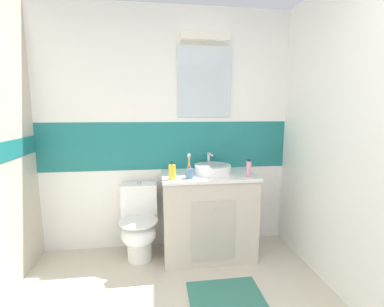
# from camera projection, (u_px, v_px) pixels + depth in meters

# --- Properties ---
(wall_back_tiled) EXTENTS (3.20, 0.20, 2.50)m
(wall_back_tiled) POSITION_uv_depth(u_px,v_px,m) (167.00, 130.00, 2.83)
(wall_back_tiled) COLOR white
(wall_back_tiled) RESTS_ON ground_plane
(wall_right_plain) EXTENTS (0.10, 3.48, 2.50)m
(wall_right_plain) POSITION_uv_depth(u_px,v_px,m) (375.00, 143.00, 1.80)
(wall_right_plain) COLOR white
(wall_right_plain) RESTS_ON ground_plane
(vanity_cabinet) EXTENTS (0.92, 0.56, 0.85)m
(vanity_cabinet) POSITION_uv_depth(u_px,v_px,m) (208.00, 214.00, 2.71)
(vanity_cabinet) COLOR beige
(vanity_cabinet) RESTS_ON ground_plane
(sink_basin) EXTENTS (0.36, 0.40, 0.19)m
(sink_basin) POSITION_uv_depth(u_px,v_px,m) (213.00, 169.00, 2.63)
(sink_basin) COLOR white
(sink_basin) RESTS_ON vanity_cabinet
(toilet) EXTENTS (0.37, 0.50, 0.74)m
(toilet) POSITION_uv_depth(u_px,v_px,m) (139.00, 225.00, 2.65)
(toilet) COLOR white
(toilet) RESTS_ON ground_plane
(toothbrush_cup) EXTENTS (0.07, 0.07, 0.23)m
(toothbrush_cup) POSITION_uv_depth(u_px,v_px,m) (189.00, 173.00, 2.45)
(toothbrush_cup) COLOR #4C7299
(toothbrush_cup) RESTS_ON vanity_cabinet
(soap_dispenser) EXTENTS (0.06, 0.06, 0.18)m
(soap_dispenser) POSITION_uv_depth(u_px,v_px,m) (172.00, 172.00, 2.40)
(soap_dispenser) COLOR yellow
(soap_dispenser) RESTS_ON vanity_cabinet
(deodorant_spray_can) EXTENTS (0.05, 0.05, 0.17)m
(deodorant_spray_can) POSITION_uv_depth(u_px,v_px,m) (249.00, 169.00, 2.50)
(deodorant_spray_can) COLOR pink
(deodorant_spray_can) RESTS_ON vanity_cabinet
(bath_mat) EXTENTS (0.59, 0.42, 0.01)m
(bath_mat) POSITION_uv_depth(u_px,v_px,m) (226.00, 296.00, 2.12)
(bath_mat) COLOR #337266
(bath_mat) RESTS_ON ground_plane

